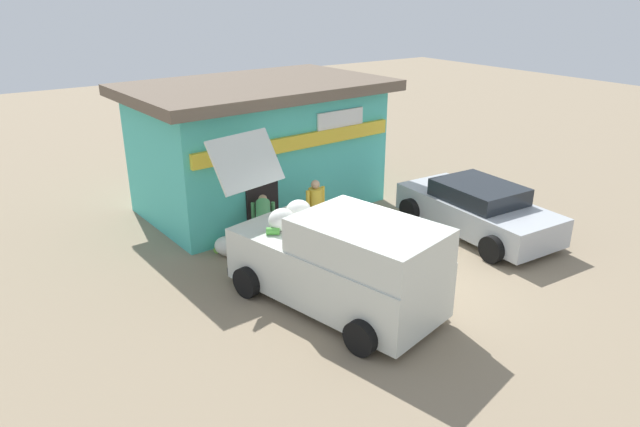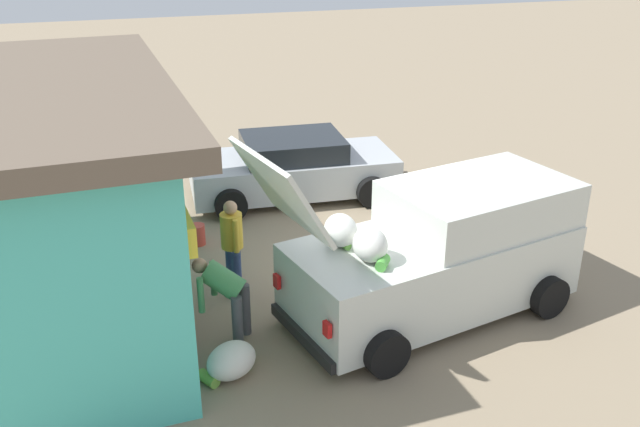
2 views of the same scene
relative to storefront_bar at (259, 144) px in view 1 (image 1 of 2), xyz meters
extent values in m
plane|color=gray|center=(0.03, -5.40, -1.78)|extent=(60.00, 60.00, 0.00)
cube|color=#4CC6B7|center=(0.00, 0.01, -0.18)|extent=(6.36, 4.05, 3.19)
cube|color=yellow|center=(0.11, -1.89, 0.46)|extent=(5.84, 0.47, 0.36)
cube|color=black|center=(-0.99, -1.93, -0.78)|extent=(0.90, 0.11, 2.00)
cube|color=white|center=(1.46, -1.79, 0.78)|extent=(1.50, 0.15, 0.60)
cube|color=brown|center=(0.00, 0.01, 1.56)|extent=(7.09, 4.78, 0.28)
cube|color=silver|center=(-1.49, -5.62, -1.06)|extent=(2.74, 4.57, 1.09)
cube|color=silver|center=(-1.30, -6.41, -0.19)|extent=(2.29, 2.98, 0.66)
cube|color=black|center=(-1.00, -7.65, -0.22)|extent=(1.51, 0.43, 0.50)
cube|color=silver|center=(-2.05, -3.25, 0.65)|extent=(1.73, 1.01, 1.06)
ellipsoid|color=silver|center=(-1.95, -4.47, -0.29)|extent=(0.55, 0.46, 0.46)
ellipsoid|color=silver|center=(-1.86, -4.49, -0.32)|extent=(0.46, 0.39, 0.39)
ellipsoid|color=silver|center=(-1.40, -4.23, -0.29)|extent=(0.55, 0.46, 0.46)
cylinder|color=#63AC40|center=(-1.49, -4.25, -0.46)|extent=(0.25, 0.17, 0.11)
cylinder|color=#5AA23B|center=(-1.27, -4.44, -0.46)|extent=(0.13, 0.31, 0.11)
cylinder|color=green|center=(-2.20, -4.55, -0.44)|extent=(0.30, 0.27, 0.15)
cube|color=black|center=(-1.99, -3.50, -1.52)|extent=(1.68, 0.47, 0.16)
cube|color=red|center=(-2.67, -3.65, -1.01)|extent=(0.15, 0.09, 0.20)
cube|color=red|center=(-1.31, -3.33, -1.01)|extent=(0.15, 0.09, 0.20)
cylinder|color=black|center=(-2.09, -7.25, -1.46)|extent=(0.36, 0.66, 0.63)
cylinder|color=black|center=(-0.21, -6.81, -1.46)|extent=(0.36, 0.66, 0.63)
cylinder|color=black|center=(-2.77, -4.43, -1.46)|extent=(0.36, 0.66, 0.63)
cylinder|color=black|center=(-0.88, -3.98, -1.46)|extent=(0.36, 0.66, 0.63)
cube|color=#B2B7BC|center=(3.55, -4.80, -1.26)|extent=(2.00, 4.26, 0.70)
cube|color=#1E2328|center=(3.55, -4.80, -0.70)|extent=(1.68, 2.08, 0.42)
cylinder|color=black|center=(4.59, -3.43, -1.46)|extent=(0.25, 0.64, 0.63)
cylinder|color=black|center=(2.65, -3.34, -1.46)|extent=(0.25, 0.64, 0.63)
cylinder|color=black|center=(4.45, -6.27, -1.46)|extent=(0.25, 0.64, 0.63)
cylinder|color=black|center=(2.51, -6.17, -1.46)|extent=(0.25, 0.64, 0.63)
cylinder|color=navy|center=(-0.25, -2.93, -1.39)|extent=(0.15, 0.15, 0.78)
cylinder|color=navy|center=(0.09, -2.89, -1.39)|extent=(0.15, 0.15, 0.78)
cylinder|color=gold|center=(-0.08, -2.91, -0.72)|extent=(0.38, 0.38, 0.55)
sphere|color=tan|center=(-0.08, -2.91, -0.33)|extent=(0.21, 0.21, 0.21)
cylinder|color=gold|center=(-0.32, -2.94, -0.70)|extent=(0.09, 0.09, 0.53)
cylinder|color=gold|center=(0.16, -2.88, -0.70)|extent=(0.09, 0.09, 0.53)
cylinder|color=#4C4C51|center=(-1.60, -2.70, -1.39)|extent=(0.15, 0.15, 0.78)
cylinder|color=#4C4C51|center=(-1.30, -2.86, -1.39)|extent=(0.15, 0.15, 0.78)
cylinder|color=#4C9959|center=(-1.33, -2.57, -0.86)|extent=(0.61, 0.73, 0.57)
sphere|color=tan|center=(-1.17, -2.28, -0.67)|extent=(0.21, 0.21, 0.21)
cylinder|color=#4C9959|center=(-1.43, -2.25, -0.98)|extent=(0.09, 0.09, 0.52)
cylinder|color=#4C9959|center=(-1.01, -2.48, -0.98)|extent=(0.09, 0.09, 0.52)
ellipsoid|color=silver|center=(-2.23, -2.50, -1.55)|extent=(0.84, 0.89, 0.46)
cylinder|color=#5B9031|center=(-2.13, -2.63, -1.72)|extent=(0.21, 0.29, 0.12)
cylinder|color=#51AA32|center=(-1.98, -2.72, -1.71)|extent=(0.28, 0.29, 0.14)
cylinder|color=#72AE3F|center=(-2.32, -2.18, -1.70)|extent=(0.34, 0.29, 0.16)
cylinder|color=#BF3F33|center=(1.79, -2.57, -1.59)|extent=(0.28, 0.28, 0.37)
camera|label=1|loc=(-7.29, -13.62, 4.04)|focal=32.14mm
camera|label=2|loc=(-9.83, -1.46, 3.87)|focal=39.72mm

